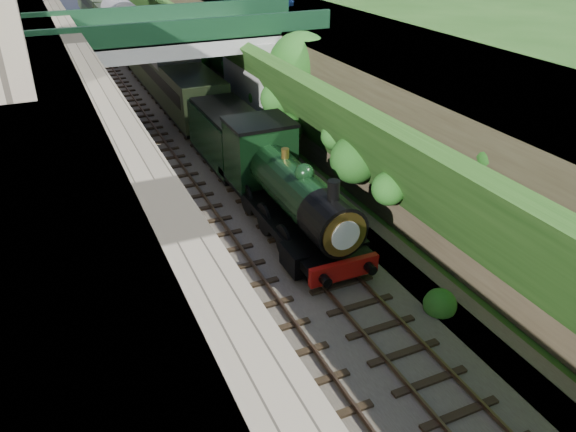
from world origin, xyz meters
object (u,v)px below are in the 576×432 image
object	(u,v)px
road_bridge	(190,68)
tender	(229,139)
locomotive	(287,190)
tree	(302,67)

from	to	relation	value
road_bridge	tender	size ratio (longest dim) A/B	2.67
locomotive	tender	xyz separation A→B (m)	(-0.00, 7.36, -0.27)
locomotive	road_bridge	bearing A→B (deg)	91.10
road_bridge	tree	size ratio (longest dim) A/B	2.42
tree	tender	distance (m)	5.72
road_bridge	tree	distance (m)	6.89
road_bridge	tender	xyz separation A→B (m)	(0.26, -5.90, -2.46)
road_bridge	tree	world-z (taller)	road_bridge
road_bridge	tender	bearing A→B (deg)	-87.52
tender	tree	bearing A→B (deg)	13.86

